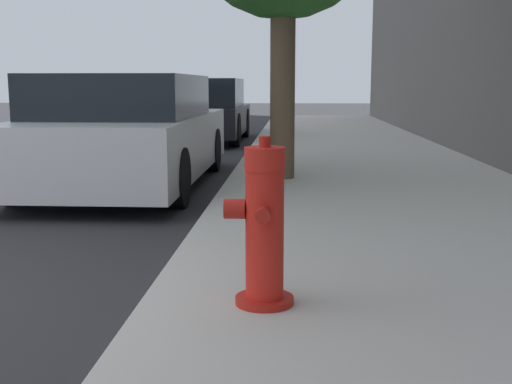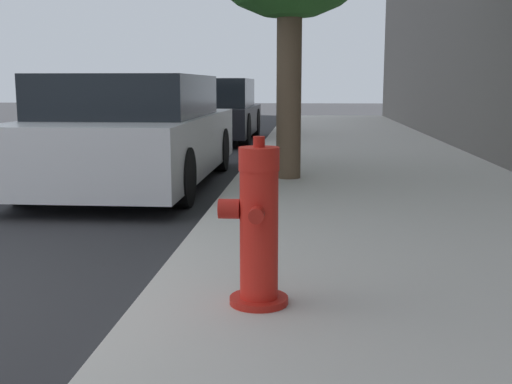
{
  "view_description": "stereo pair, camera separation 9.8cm",
  "coord_description": "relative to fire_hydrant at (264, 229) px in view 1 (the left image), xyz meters",
  "views": [
    {
      "loc": [
        2.88,
        -2.78,
        1.23
      ],
      "look_at": [
        2.63,
        1.48,
        0.51
      ],
      "focal_mm": 45.0,
      "sensor_mm": 36.0,
      "label": 1
    },
    {
      "loc": [
        2.98,
        -2.77,
        1.23
      ],
      "look_at": [
        2.63,
        1.48,
        0.51
      ],
      "focal_mm": 45.0,
      "sensor_mm": 36.0,
      "label": 2
    }
  ],
  "objects": [
    {
      "name": "parked_car_near",
      "position": [
        -1.86,
        4.6,
        0.12
      ],
      "size": [
        1.86,
        4.49,
        1.34
      ],
      "color": "silver",
      "rests_on": "ground_plane"
    },
    {
      "name": "parked_car_mid",
      "position": [
        -1.82,
        10.82,
        0.12
      ],
      "size": [
        1.76,
        3.88,
        1.35
      ],
      "color": "black",
      "rests_on": "ground_plane"
    },
    {
      "name": "fire_hydrant",
      "position": [
        0.0,
        0.0,
        0.0
      ],
      "size": [
        0.34,
        0.36,
        0.83
      ],
      "color": "red",
      "rests_on": "sidewalk_slab"
    },
    {
      "name": "sidewalk_slab",
      "position": [
        1.08,
        -0.28,
        -0.46
      ],
      "size": [
        3.41,
        40.0,
        0.15
      ],
      "color": "beige",
      "rests_on": "ground_plane"
    }
  ]
}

